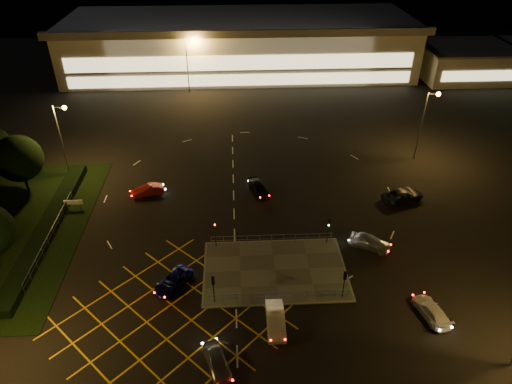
{
  "coord_description": "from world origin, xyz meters",
  "views": [
    {
      "loc": [
        -1.73,
        -36.01,
        31.9
      ],
      "look_at": [
        0.7,
        9.53,
        2.0
      ],
      "focal_mm": 32.0,
      "sensor_mm": 36.0,
      "label": 1
    }
  ],
  "objects_px": {
    "car_near_silver": "(217,361)",
    "car_queue_white": "(276,320)",
    "signal_nw": "(215,230)",
    "car_far_dkgrey": "(259,188)",
    "signal_ne": "(328,226)",
    "signal_se": "(345,279)",
    "signal_sw": "(213,284)",
    "car_right_silver": "(370,242)",
    "car_left_blue": "(173,281)",
    "car_circ_red": "(148,190)",
    "car_approach_white": "(432,311)",
    "car_east_grey": "(403,195)"
  },
  "relations": [
    {
      "from": "signal_se",
      "to": "car_queue_white",
      "type": "distance_m",
      "value": 7.41
    },
    {
      "from": "car_circ_red",
      "to": "car_east_grey",
      "type": "distance_m",
      "value": 31.82
    },
    {
      "from": "car_near_silver",
      "to": "car_far_dkgrey",
      "type": "height_order",
      "value": "car_near_silver"
    },
    {
      "from": "signal_se",
      "to": "car_east_grey",
      "type": "bearing_deg",
      "value": -124.64
    },
    {
      "from": "car_near_silver",
      "to": "car_queue_white",
      "type": "height_order",
      "value": "car_queue_white"
    },
    {
      "from": "car_circ_red",
      "to": "car_approach_white",
      "type": "distance_m",
      "value": 35.42
    },
    {
      "from": "signal_se",
      "to": "car_near_silver",
      "type": "relative_size",
      "value": 0.8
    },
    {
      "from": "car_near_silver",
      "to": "car_right_silver",
      "type": "xyz_separation_m",
      "value": [
        16.07,
        13.95,
        0.09
      ]
    },
    {
      "from": "signal_nw",
      "to": "car_far_dkgrey",
      "type": "height_order",
      "value": "signal_nw"
    },
    {
      "from": "signal_se",
      "to": "car_near_silver",
      "type": "bearing_deg",
      "value": 30.64
    },
    {
      "from": "signal_nw",
      "to": "car_queue_white",
      "type": "height_order",
      "value": "signal_nw"
    },
    {
      "from": "car_far_dkgrey",
      "to": "car_queue_white",
      "type": "bearing_deg",
      "value": -107.23
    },
    {
      "from": "car_east_grey",
      "to": "car_approach_white",
      "type": "height_order",
      "value": "car_east_grey"
    },
    {
      "from": "car_east_grey",
      "to": "car_circ_red",
      "type": "bearing_deg",
      "value": 65.68
    },
    {
      "from": "signal_sw",
      "to": "car_right_silver",
      "type": "relative_size",
      "value": 0.71
    },
    {
      "from": "car_east_grey",
      "to": "car_approach_white",
      "type": "xyz_separation_m",
      "value": [
        -3.41,
        -18.4,
        -0.1
      ]
    },
    {
      "from": "signal_nw",
      "to": "car_right_silver",
      "type": "xyz_separation_m",
      "value": [
        16.45,
        -0.92,
        -1.61
      ]
    },
    {
      "from": "signal_sw",
      "to": "car_far_dkgrey",
      "type": "bearing_deg",
      "value": -105.71
    },
    {
      "from": "car_queue_white",
      "to": "car_far_dkgrey",
      "type": "relative_size",
      "value": 1.01
    },
    {
      "from": "signal_nw",
      "to": "car_near_silver",
      "type": "height_order",
      "value": "signal_nw"
    },
    {
      "from": "car_circ_red",
      "to": "car_approach_white",
      "type": "bearing_deg",
      "value": 33.41
    },
    {
      "from": "car_far_dkgrey",
      "to": "signal_sw",
      "type": "bearing_deg",
      "value": -123.59
    },
    {
      "from": "signal_se",
      "to": "car_far_dkgrey",
      "type": "height_order",
      "value": "signal_se"
    },
    {
      "from": "signal_nw",
      "to": "car_approach_white",
      "type": "relative_size",
      "value": 0.72
    },
    {
      "from": "signal_nw",
      "to": "car_left_blue",
      "type": "bearing_deg",
      "value": -125.34
    },
    {
      "from": "car_right_silver",
      "to": "car_east_grey",
      "type": "bearing_deg",
      "value": -6.98
    },
    {
      "from": "signal_se",
      "to": "signal_ne",
      "type": "relative_size",
      "value": 1.0
    },
    {
      "from": "signal_ne",
      "to": "car_east_grey",
      "type": "relative_size",
      "value": 0.6
    },
    {
      "from": "car_left_blue",
      "to": "car_east_grey",
      "type": "xyz_separation_m",
      "value": [
        26.89,
        13.43,
        0.12
      ]
    },
    {
      "from": "signal_se",
      "to": "signal_ne",
      "type": "height_order",
      "value": "same"
    },
    {
      "from": "signal_sw",
      "to": "signal_se",
      "type": "relative_size",
      "value": 1.0
    },
    {
      "from": "signal_ne",
      "to": "car_left_blue",
      "type": "xyz_separation_m",
      "value": [
        -16.0,
        -5.64,
        -1.75
      ]
    },
    {
      "from": "car_east_grey",
      "to": "signal_sw",
      "type": "bearing_deg",
      "value": 105.54
    },
    {
      "from": "car_near_silver",
      "to": "signal_ne",
      "type": "bearing_deg",
      "value": 33.58
    },
    {
      "from": "signal_ne",
      "to": "car_queue_white",
      "type": "xyz_separation_m",
      "value": [
        -6.57,
        -10.99,
        -1.64
      ]
    },
    {
      "from": "car_queue_white",
      "to": "car_east_grey",
      "type": "distance_m",
      "value": 25.65
    },
    {
      "from": "car_circ_red",
      "to": "car_approach_white",
      "type": "xyz_separation_m",
      "value": [
        28.27,
        -21.34,
        -0.02
      ]
    },
    {
      "from": "signal_se",
      "to": "car_near_silver",
      "type": "distance_m",
      "value": 13.61
    },
    {
      "from": "signal_nw",
      "to": "car_queue_white",
      "type": "relative_size",
      "value": 0.71
    },
    {
      "from": "car_left_blue",
      "to": "car_right_silver",
      "type": "bearing_deg",
      "value": 44.46
    },
    {
      "from": "signal_nw",
      "to": "car_far_dkgrey",
      "type": "distance_m",
      "value": 11.81
    },
    {
      "from": "car_queue_white",
      "to": "car_circ_red",
      "type": "bearing_deg",
      "value": 123.19
    },
    {
      "from": "car_queue_white",
      "to": "car_right_silver",
      "type": "bearing_deg",
      "value": 42.4
    },
    {
      "from": "signal_nw",
      "to": "car_near_silver",
      "type": "xyz_separation_m",
      "value": [
        0.38,
        -14.87,
        -1.7
      ]
    },
    {
      "from": "signal_sw",
      "to": "car_approach_white",
      "type": "distance_m",
      "value": 19.74
    },
    {
      "from": "car_far_dkgrey",
      "to": "car_approach_white",
      "type": "relative_size",
      "value": 1.0
    },
    {
      "from": "signal_ne",
      "to": "car_approach_white",
      "type": "height_order",
      "value": "signal_ne"
    },
    {
      "from": "signal_nw",
      "to": "car_far_dkgrey",
      "type": "xyz_separation_m",
      "value": [
        5.19,
        10.46,
        -1.73
      ]
    },
    {
      "from": "signal_se",
      "to": "car_far_dkgrey",
      "type": "xyz_separation_m",
      "value": [
        -6.81,
        18.45,
        -1.73
      ]
    },
    {
      "from": "car_right_silver",
      "to": "car_circ_red",
      "type": "relative_size",
      "value": 1.13
    }
  ]
}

